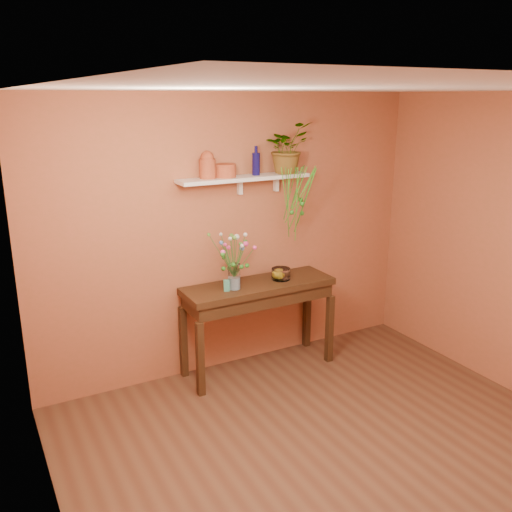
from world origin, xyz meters
TOP-DOWN VIEW (x-y plane):
  - room at (0.00, 0.00)m, footprint 4.04×4.04m
  - sideboard at (0.13, 1.74)m, footprint 1.50×0.48m
  - wall_shelf at (0.06, 1.87)m, footprint 1.30×0.24m
  - terracotta_jug at (-0.31, 1.90)m, footprint 0.19×0.19m
  - terracotta_pot at (-0.14, 1.89)m, footprint 0.24×0.24m
  - blue_bottle at (0.18, 1.88)m, footprint 0.10×0.10m
  - spider_plant at (0.51, 1.87)m, footprint 0.53×0.49m
  - plant_fronds at (0.54, 1.71)m, footprint 0.37×0.35m
  - glass_vase at (-0.15, 1.70)m, footprint 0.12×0.12m
  - bouquet at (-0.16, 1.70)m, footprint 0.42×0.38m
  - glass_bowl at (0.38, 1.73)m, footprint 0.19×0.19m
  - lemon at (0.36, 1.74)m, footprint 0.09×0.09m
  - carton at (-0.24, 1.68)m, footprint 0.06×0.05m

SIDE VIEW (x-z plane):
  - sideboard at x=0.13m, z-range 0.32..1.23m
  - lemon at x=0.36m, z-range 0.92..1.00m
  - glass_bowl at x=0.38m, z-range 0.91..1.02m
  - carton at x=-0.24m, z-range 0.91..1.02m
  - glass_vase at x=-0.15m, z-range 0.89..1.14m
  - bouquet at x=-0.16m, z-range 1.07..1.51m
  - room at x=0.00m, z-range 0.00..2.70m
  - plant_fronds at x=0.54m, z-range 1.32..2.06m
  - wall_shelf at x=0.06m, z-range 1.82..2.01m
  - terracotta_pot at x=-0.14m, z-range 1.94..2.06m
  - blue_bottle at x=0.18m, z-range 1.91..2.19m
  - terracotta_jug at x=-0.31m, z-range 1.93..2.18m
  - spider_plant at x=0.51m, z-range 1.94..2.42m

